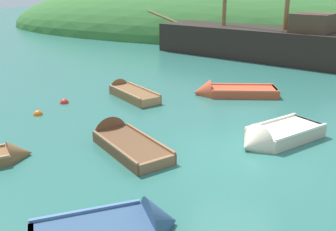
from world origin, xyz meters
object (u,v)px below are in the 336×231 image
sailing_ship (256,46)px  buoy_orange (38,115)px  rowboat_portside (274,138)px  buoy_red (64,103)px  rowboat_center (128,93)px  rowboat_outer_right (122,142)px  rowboat_near_dock (228,93)px

sailing_ship → buoy_orange: bearing=85.5°
sailing_ship → buoy_orange: 16.34m
rowboat_portside → buoy_red: 8.83m
rowboat_center → buoy_red: bearing=77.4°
rowboat_outer_right → rowboat_center: 5.46m
rowboat_portside → rowboat_near_dock: (-2.54, 4.78, -0.04)m
rowboat_outer_right → rowboat_near_dock: bearing=-71.3°
sailing_ship → rowboat_outer_right: (-1.61, -16.58, -0.69)m
rowboat_outer_right → buoy_orange: size_ratio=10.11×
rowboat_portside → buoy_orange: rowboat_portside is taller
rowboat_outer_right → rowboat_center: size_ratio=1.06×
rowboat_near_dock → rowboat_center: bearing=3.6°
rowboat_outer_right → rowboat_center: rowboat_outer_right is taller
rowboat_near_dock → buoy_red: rowboat_near_dock is taller
rowboat_portside → buoy_orange: bearing=-51.6°
buoy_red → buoy_orange: size_ratio=1.02×
rowboat_outer_right → rowboat_center: bearing=-30.8°
rowboat_portside → buoy_orange: size_ratio=9.15×
rowboat_portside → rowboat_outer_right: rowboat_portside is taller
sailing_ship → rowboat_center: size_ratio=4.72×
sailing_ship → buoy_red: sailing_ship is taller
buoy_red → rowboat_center: bearing=43.8°
sailing_ship → buoy_red: size_ratio=44.16×
rowboat_center → rowboat_near_dock: bearing=-123.6°
sailing_ship → rowboat_portside: 14.92m
rowboat_portside → rowboat_near_dock: 5.42m
rowboat_near_dock → rowboat_portside: bearing=98.8°
rowboat_portside → rowboat_center: bearing=-79.5°
rowboat_near_dock → buoy_orange: 8.24m
sailing_ship → rowboat_center: sailing_ship is taller
sailing_ship → rowboat_near_dock: bearing=108.7°
sailing_ship → buoy_red: (-5.92, -13.56, -0.79)m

